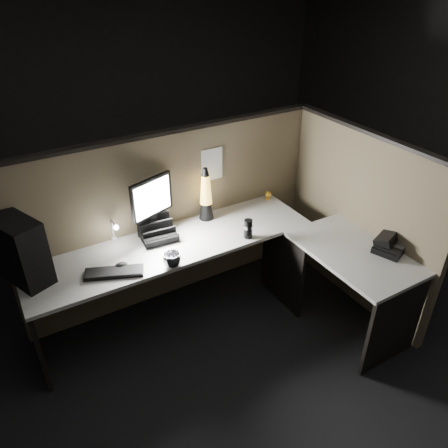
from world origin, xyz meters
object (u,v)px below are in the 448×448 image
monitor (152,202)px  desk_phone (389,244)px  keyboard (114,272)px  lava_lamp (206,198)px  pc_tower (18,249)px

monitor → desk_phone: bearing=-56.5°
keyboard → lava_lamp: (0.94, 0.35, 0.19)m
desk_phone → keyboard: bearing=137.2°
pc_tower → monitor: size_ratio=0.95×
keyboard → desk_phone: size_ratio=1.41×
keyboard → lava_lamp: lava_lamp is taller
pc_tower → desk_phone: (2.45, -1.06, -0.18)m
lava_lamp → pc_tower: bearing=-177.2°
pc_tower → keyboard: bearing=-49.4°
keyboard → desk_phone: bearing=-0.1°
desk_phone → pc_tower: bearing=136.1°
lava_lamp → desk_phone: 1.50m
pc_tower → monitor: bearing=-19.6°
keyboard → lava_lamp: 1.02m
keyboard → monitor: bearing=58.1°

